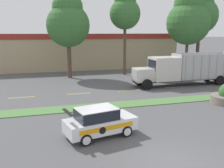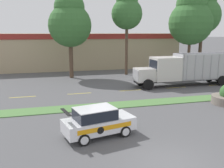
% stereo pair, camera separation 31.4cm
% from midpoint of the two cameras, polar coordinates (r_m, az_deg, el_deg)
% --- Properties ---
extents(ground_plane, '(600.00, 600.00, 0.00)m').
position_cam_midpoint_polar(ground_plane, '(12.65, 12.46, -16.96)').
color(ground_plane, '#515154').
extents(grass_verge, '(120.00, 1.88, 0.06)m').
position_cam_midpoint_polar(grass_verge, '(20.97, -0.08, -4.87)').
color(grass_verge, '#517F42').
rests_on(grass_verge, ground_plane).
extents(centre_line_3, '(2.40, 0.14, 0.01)m').
position_cam_midpoint_polar(centre_line_3, '(25.11, -20.29, -2.89)').
color(centre_line_3, yellow).
rests_on(centre_line_3, ground_plane).
extents(centre_line_4, '(2.40, 0.14, 0.01)m').
position_cam_midpoint_polar(centre_line_4, '(25.23, -7.99, -2.19)').
color(centre_line_4, yellow).
rests_on(centre_line_4, ground_plane).
extents(centre_line_5, '(2.40, 0.14, 0.01)m').
position_cam_midpoint_polar(centre_line_5, '(26.47, 3.66, -1.44)').
color(centre_line_5, yellow).
rests_on(centre_line_5, ground_plane).
extents(centre_line_6, '(2.40, 0.14, 0.01)m').
position_cam_midpoint_polar(centre_line_6, '(28.70, 13.89, -0.73)').
color(centre_line_6, yellow).
rests_on(centre_line_6, ground_plane).
extents(centre_line_7, '(2.40, 0.14, 0.01)m').
position_cam_midpoint_polar(centre_line_7, '(31.69, 22.41, -0.12)').
color(centre_line_7, yellow).
rests_on(centre_line_7, ground_plane).
extents(dump_truck_lead, '(12.11, 2.66, 3.65)m').
position_cam_midpoint_polar(dump_truck_lead, '(29.33, 13.88, 3.00)').
color(dump_truck_lead, black).
rests_on(dump_truck_lead, ground_plane).
extents(rally_car, '(4.43, 2.65, 1.78)m').
position_cam_midpoint_polar(rally_car, '(14.77, -3.53, -8.58)').
color(rally_car, white).
rests_on(rally_car, ground_plane).
extents(store_building_backdrop, '(34.45, 12.10, 5.85)m').
position_cam_midpoint_polar(store_building_backdrop, '(45.67, -8.98, 7.68)').
color(store_building_backdrop, tan).
rests_on(store_building_backdrop, ground_plane).
extents(tree_behind_left, '(6.49, 6.49, 12.28)m').
position_cam_midpoint_polar(tree_behind_left, '(39.95, 16.88, 14.14)').
color(tree_behind_left, brown).
rests_on(tree_behind_left, ground_plane).
extents(tree_behind_centre, '(5.63, 5.63, 11.14)m').
position_cam_midpoint_polar(tree_behind_centre, '(33.84, -10.29, 13.97)').
color(tree_behind_centre, brown).
rests_on(tree_behind_centre, ground_plane).
extents(tree_behind_right, '(5.44, 5.44, 12.56)m').
position_cam_midpoint_polar(tree_behind_right, '(41.57, 19.30, 15.17)').
color(tree_behind_right, brown).
rests_on(tree_behind_right, ground_plane).
extents(tree_behind_far_right, '(4.31, 4.31, 11.79)m').
position_cam_midpoint_polar(tree_behind_far_right, '(36.11, 2.74, 16.33)').
color(tree_behind_far_right, brown).
rests_on(tree_behind_far_right, ground_plane).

